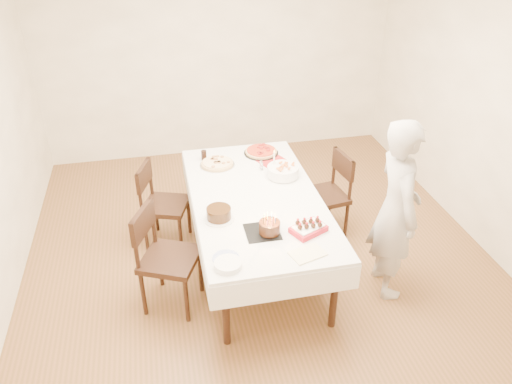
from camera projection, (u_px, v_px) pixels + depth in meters
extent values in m
plane|color=brown|center=(260.00, 259.00, 4.92)|extent=(5.00, 5.00, 0.00)
cube|color=white|center=(218.00, 53.00, 6.30)|extent=(4.50, 0.04, 2.70)
cube|color=white|center=(390.00, 374.00, 2.13)|extent=(4.50, 0.04, 2.70)
cube|color=white|center=(497.00, 113.00, 4.62)|extent=(0.04, 5.00, 2.70)
cube|color=white|center=(256.00, 231.00, 4.68)|extent=(1.89, 2.42, 0.75)
imported|color=#B8B3AD|center=(396.00, 210.00, 4.18)|extent=(0.44, 0.63, 1.64)
cylinder|color=beige|center=(217.00, 163.00, 4.99)|extent=(0.44, 0.44, 0.04)
cylinder|color=red|center=(261.00, 152.00, 5.22)|extent=(0.41, 0.41, 0.04)
cube|color=#B21E1E|center=(271.00, 160.00, 5.10)|extent=(0.36, 0.36, 0.01)
cylinder|color=white|center=(283.00, 171.00, 4.78)|extent=(0.37, 0.37, 0.10)
cylinder|color=white|center=(274.00, 162.00, 4.79)|extent=(0.07, 0.07, 0.26)
cylinder|color=black|center=(204.00, 155.00, 5.08)|extent=(0.07, 0.07, 0.10)
cylinder|color=#331D0C|center=(219.00, 214.00, 4.16)|extent=(0.34, 0.34, 0.11)
cube|color=black|center=(262.00, 232.00, 4.03)|extent=(0.28, 0.28, 0.01)
cylinder|color=#3E1B11|center=(270.00, 224.00, 3.97)|extent=(0.22, 0.22, 0.16)
cube|color=beige|center=(308.00, 254.00, 3.78)|extent=(0.30, 0.24, 0.02)
cylinder|color=white|center=(228.00, 264.00, 3.65)|extent=(0.23, 0.23, 0.04)
cylinder|color=white|center=(226.00, 258.00, 3.74)|extent=(0.21, 0.21, 0.01)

